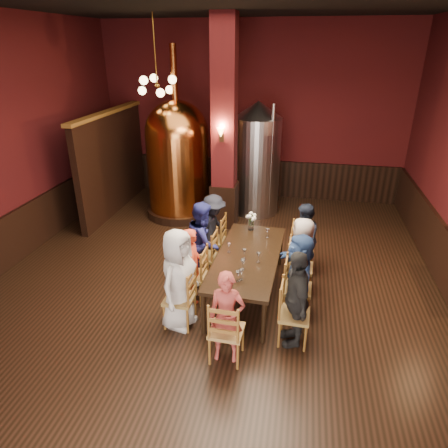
% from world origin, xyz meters
% --- Properties ---
extents(room, '(10.00, 10.02, 4.50)m').
position_xyz_m(room, '(0.00, 0.00, 2.25)').
color(room, black).
rests_on(room, ground).
extents(wainscot_back, '(7.90, 0.08, 1.00)m').
position_xyz_m(wainscot_back, '(0.00, 4.96, 0.50)').
color(wainscot_back, black).
rests_on(wainscot_back, ground).
extents(wainscot_left, '(0.08, 9.90, 1.00)m').
position_xyz_m(wainscot_left, '(-3.96, 0.00, 0.50)').
color(wainscot_left, black).
rests_on(wainscot_left, ground).
extents(column, '(0.58, 0.58, 4.50)m').
position_xyz_m(column, '(-0.30, 2.80, 2.25)').
color(column, '#450E10').
rests_on(column, ground).
extents(partition, '(0.22, 3.50, 2.40)m').
position_xyz_m(partition, '(-3.20, 3.20, 1.20)').
color(partition, black).
rests_on(partition, ground).
extents(pendant_cluster, '(0.90, 0.90, 1.70)m').
position_xyz_m(pendant_cluster, '(-1.80, 2.90, 3.10)').
color(pendant_cluster, '#A57226').
rests_on(pendant_cluster, room).
extents(sconce_column, '(0.20, 0.20, 0.36)m').
position_xyz_m(sconce_column, '(-0.30, 2.50, 2.20)').
color(sconce_column, black).
rests_on(sconce_column, column).
extents(dining_table, '(1.09, 2.43, 0.75)m').
position_xyz_m(dining_table, '(0.64, 0.01, 0.69)').
color(dining_table, black).
rests_on(dining_table, ground).
extents(chair_0, '(0.48, 0.48, 0.92)m').
position_xyz_m(chair_0, '(-0.25, -0.96, 0.46)').
color(chair_0, brown).
rests_on(chair_0, ground).
extents(person_0, '(0.68, 0.87, 1.58)m').
position_xyz_m(person_0, '(-0.25, -0.96, 0.79)').
color(person_0, silver).
rests_on(person_0, ground).
extents(chair_1, '(0.48, 0.48, 0.92)m').
position_xyz_m(chair_1, '(-0.22, -0.29, 0.46)').
color(chair_1, brown).
rests_on(chair_1, ground).
extents(person_1, '(0.43, 0.54, 1.30)m').
position_xyz_m(person_1, '(-0.22, -0.29, 0.65)').
color(person_1, red).
rests_on(person_1, ground).
extents(chair_2, '(0.48, 0.48, 0.92)m').
position_xyz_m(chair_2, '(-0.20, 0.37, 0.46)').
color(chair_2, brown).
rests_on(chair_2, ground).
extents(person_2, '(0.45, 0.76, 1.49)m').
position_xyz_m(person_2, '(-0.20, 0.37, 0.74)').
color(person_2, navy).
rests_on(person_2, ground).
extents(chair_3, '(0.48, 0.48, 0.92)m').
position_xyz_m(chair_3, '(-0.17, 1.04, 0.46)').
color(chair_3, brown).
rests_on(chair_3, ground).
extents(person_3, '(0.67, 0.97, 1.37)m').
position_xyz_m(person_3, '(-0.17, 1.04, 0.69)').
color(person_3, black).
rests_on(person_3, ground).
extents(chair_4, '(0.48, 0.48, 0.92)m').
position_xyz_m(chair_4, '(1.45, -1.02, 0.46)').
color(chair_4, brown).
rests_on(chair_4, ground).
extents(person_4, '(0.56, 0.92, 1.46)m').
position_xyz_m(person_4, '(1.45, -1.02, 0.73)').
color(person_4, black).
rests_on(person_4, ground).
extents(chair_5, '(0.48, 0.48, 0.92)m').
position_xyz_m(chair_5, '(1.48, -0.35, 0.46)').
color(chair_5, brown).
rests_on(chair_5, ground).
extents(person_5, '(0.69, 1.34, 1.39)m').
position_xyz_m(person_5, '(1.48, -0.35, 0.69)').
color(person_5, navy).
rests_on(person_5, ground).
extents(chair_6, '(0.48, 0.48, 0.92)m').
position_xyz_m(chair_6, '(1.50, 0.31, 0.46)').
color(chair_6, brown).
rests_on(chair_6, ground).
extents(person_6, '(0.45, 0.67, 1.35)m').
position_xyz_m(person_6, '(1.50, 0.31, 0.68)').
color(person_6, '#B4A69F').
rests_on(person_6, ground).
extents(chair_7, '(0.48, 0.48, 0.92)m').
position_xyz_m(chair_7, '(1.53, 0.98, 0.46)').
color(chair_7, brown).
rests_on(chair_7, ground).
extents(person_7, '(0.38, 0.68, 1.34)m').
position_xyz_m(person_7, '(1.53, 0.98, 0.67)').
color(person_7, black).
rests_on(person_7, ground).
extents(chair_8, '(0.48, 0.48, 0.92)m').
position_xyz_m(chair_8, '(0.58, -1.54, 0.46)').
color(chair_8, brown).
rests_on(chair_8, ground).
extents(person_8, '(0.50, 0.35, 1.33)m').
position_xyz_m(person_8, '(0.58, -1.54, 0.66)').
color(person_8, '#A63C37').
rests_on(person_8, ground).
extents(copper_kettle, '(1.66, 1.66, 3.93)m').
position_xyz_m(copper_kettle, '(-1.51, 3.21, 1.43)').
color(copper_kettle, black).
rests_on(copper_kettle, ground).
extents(steel_vessel, '(1.24, 1.24, 2.72)m').
position_xyz_m(steel_vessel, '(0.32, 3.73, 1.36)').
color(steel_vessel, '#B2B2B7').
rests_on(steel_vessel, ground).
extents(rose_vase, '(0.20, 0.20, 0.35)m').
position_xyz_m(rose_vase, '(0.56, 1.01, 0.98)').
color(rose_vase, white).
rests_on(rose_vase, dining_table).
extents(wine_glass_0, '(0.07, 0.07, 0.17)m').
position_xyz_m(wine_glass_0, '(0.61, -0.78, 0.83)').
color(wine_glass_0, white).
rests_on(wine_glass_0, dining_table).
extents(wine_glass_1, '(0.07, 0.07, 0.17)m').
position_xyz_m(wine_glass_1, '(0.89, 0.75, 0.83)').
color(wine_glass_1, white).
rests_on(wine_glass_1, dining_table).
extents(wine_glass_2, '(0.07, 0.07, 0.17)m').
position_xyz_m(wine_glass_2, '(0.31, 0.06, 0.83)').
color(wine_glass_2, white).
rests_on(wine_glass_2, dining_table).
extents(wine_glass_3, '(0.07, 0.07, 0.17)m').
position_xyz_m(wine_glass_3, '(0.64, -0.73, 0.83)').
color(wine_glass_3, white).
rests_on(wine_glass_3, dining_table).
extents(wine_glass_4, '(0.07, 0.07, 0.17)m').
position_xyz_m(wine_glass_4, '(0.59, -0.10, 0.83)').
color(wine_glass_4, white).
rests_on(wine_glass_4, dining_table).
extents(wine_glass_5, '(0.07, 0.07, 0.17)m').
position_xyz_m(wine_glass_5, '(0.62, -0.43, 0.83)').
color(wine_glass_5, white).
rests_on(wine_glass_5, dining_table).
extents(wine_glass_6, '(0.07, 0.07, 0.17)m').
position_xyz_m(wine_glass_6, '(0.83, -0.17, 0.83)').
color(wine_glass_6, white).
rests_on(wine_glass_6, dining_table).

